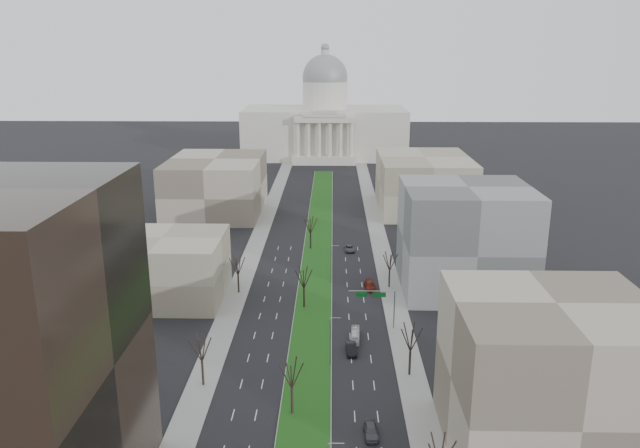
# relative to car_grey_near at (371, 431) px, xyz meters

# --- Properties ---
(ground) EXTENTS (600.00, 600.00, 0.00)m
(ground) POSITION_rel_car_grey_near_xyz_m (-9.66, 85.29, -0.83)
(ground) COLOR black
(ground) RESTS_ON ground
(median) EXTENTS (8.00, 222.03, 0.20)m
(median) POSITION_rel_car_grey_near_xyz_m (-9.66, 84.28, -0.73)
(median) COLOR #999993
(median) RESTS_ON ground
(sidewalk_left) EXTENTS (5.00, 330.00, 0.15)m
(sidewalk_left) POSITION_rel_car_grey_near_xyz_m (-27.16, 60.29, -0.76)
(sidewalk_left) COLOR gray
(sidewalk_left) RESTS_ON ground
(sidewalk_right) EXTENTS (5.00, 330.00, 0.15)m
(sidewalk_right) POSITION_rel_car_grey_near_xyz_m (7.84, 60.29, -0.76)
(sidewalk_right) COLOR gray
(sidewalk_right) RESTS_ON ground
(capitol) EXTENTS (80.00, 46.00, 55.00)m
(capitol) POSITION_rel_car_grey_near_xyz_m (-9.66, 234.88, 15.47)
(capitol) COLOR beige
(capitol) RESTS_ON ground
(building_beige_left) EXTENTS (26.00, 22.00, 14.00)m
(building_beige_left) POSITION_rel_car_grey_near_xyz_m (-42.66, 50.29, 6.17)
(building_beige_left) COLOR gray
(building_beige_left) RESTS_ON ground
(building_tan_right) EXTENTS (26.00, 24.00, 22.00)m
(building_tan_right) POSITION_rel_car_grey_near_xyz_m (23.34, -2.71, 10.17)
(building_tan_right) COLOR #776B5B
(building_tan_right) RESTS_ON ground
(building_grey_right) EXTENTS (28.00, 26.00, 24.00)m
(building_grey_right) POSITION_rel_car_grey_near_xyz_m (24.34, 57.29, 11.17)
(building_grey_right) COLOR slate
(building_grey_right) RESTS_ON ground
(building_far_left) EXTENTS (30.00, 40.00, 18.00)m
(building_far_left) POSITION_rel_car_grey_near_xyz_m (-44.66, 125.29, 8.17)
(building_far_left) COLOR #776B5B
(building_far_left) RESTS_ON ground
(building_far_right) EXTENTS (30.00, 40.00, 18.00)m
(building_far_right) POSITION_rel_car_grey_near_xyz_m (25.34, 130.29, 8.17)
(building_far_right) COLOR gray
(building_far_right) RESTS_ON ground
(tree_left_mid) EXTENTS (5.40, 5.40, 9.72)m
(tree_left_mid) POSITION_rel_car_grey_near_xyz_m (-26.86, 13.29, 6.17)
(tree_left_mid) COLOR black
(tree_left_mid) RESTS_ON ground
(tree_left_far) EXTENTS (5.28, 5.28, 9.50)m
(tree_left_far) POSITION_rel_car_grey_near_xyz_m (-26.86, 53.29, 6.01)
(tree_left_far) COLOR black
(tree_left_far) RESTS_ON ground
(tree_right_mid) EXTENTS (5.52, 5.52, 9.94)m
(tree_right_mid) POSITION_rel_car_grey_near_xyz_m (7.54, 17.29, 6.32)
(tree_right_mid) COLOR black
(tree_right_mid) RESTS_ON ground
(tree_right_far) EXTENTS (5.04, 5.04, 9.07)m
(tree_right_far) POSITION_rel_car_grey_near_xyz_m (7.54, 57.29, 5.70)
(tree_right_far) COLOR black
(tree_right_far) RESTS_ON ground
(tree_median_a) EXTENTS (5.40, 5.40, 9.72)m
(tree_median_a) POSITION_rel_car_grey_near_xyz_m (-11.66, 5.29, 6.17)
(tree_median_a) COLOR black
(tree_median_a) RESTS_ON ground
(tree_median_b) EXTENTS (5.40, 5.40, 9.72)m
(tree_median_b) POSITION_rel_car_grey_near_xyz_m (-11.66, 45.29, 6.17)
(tree_median_b) COLOR black
(tree_median_b) RESTS_ON ground
(tree_median_c) EXTENTS (5.40, 5.40, 9.72)m
(tree_median_c) POSITION_rel_car_grey_near_xyz_m (-11.66, 85.29, 6.17)
(tree_median_c) COLOR black
(tree_median_c) RESTS_ON ground
(streetlamp_median_b) EXTENTS (1.90, 0.20, 9.16)m
(streetlamp_median_b) POSITION_rel_car_grey_near_xyz_m (-5.90, 20.29, 3.98)
(streetlamp_median_b) COLOR gray
(streetlamp_median_b) RESTS_ON ground
(streetlamp_median_c) EXTENTS (1.90, 0.20, 9.16)m
(streetlamp_median_c) POSITION_rel_car_grey_near_xyz_m (-5.90, 60.29, 3.98)
(streetlamp_median_c) COLOR gray
(streetlamp_median_c) RESTS_ON ground
(mast_arm_signs) EXTENTS (9.12, 0.24, 8.09)m
(mast_arm_signs) POSITION_rel_car_grey_near_xyz_m (3.82, 35.32, 5.28)
(mast_arm_signs) COLOR gray
(mast_arm_signs) RESTS_ON ground
(car_grey_near) EXTENTS (2.17, 4.96, 1.66)m
(car_grey_near) POSITION_rel_car_grey_near_xyz_m (0.00, 0.00, 0.00)
(car_grey_near) COLOR #44454B
(car_grey_near) RESTS_ON ground
(car_black) EXTENTS (2.03, 5.15, 1.67)m
(car_black) POSITION_rel_car_grey_near_xyz_m (-2.13, 25.11, 0.00)
(car_black) COLOR black
(car_black) RESTS_ON ground
(car_red) EXTENTS (2.71, 5.66, 1.59)m
(car_red) POSITION_rel_car_grey_near_xyz_m (3.03, 56.29, -0.04)
(car_red) COLOR maroon
(car_red) RESTS_ON ground
(car_grey_far) EXTENTS (3.00, 5.53, 1.47)m
(car_grey_far) POSITION_rel_car_grey_near_xyz_m (-0.96, 83.68, -0.10)
(car_grey_far) COLOR #48494F
(car_grey_far) RESTS_ON ground
(box_van) EXTENTS (1.78, 6.47, 1.79)m
(box_van) POSITION_rel_car_grey_near_xyz_m (-1.20, 30.48, 0.06)
(box_van) COLOR white
(box_van) RESTS_ON ground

